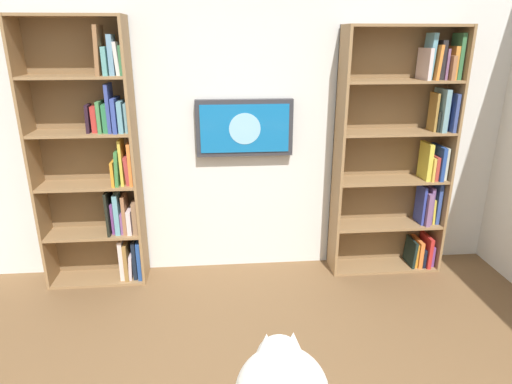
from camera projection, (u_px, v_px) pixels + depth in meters
name	position (u px, v px, depth m)	size (l,w,h in m)	color
wall_back	(242.00, 114.00, 3.59)	(4.52, 0.06, 2.70)	silver
bookshelf_left	(406.00, 155.00, 3.66)	(0.94, 0.28, 2.03)	#937047
bookshelf_right	(99.00, 163.00, 3.45)	(0.79, 0.28, 2.09)	#937047
wall_mounted_tv	(245.00, 128.00, 3.55)	(0.78, 0.07, 0.45)	#333338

